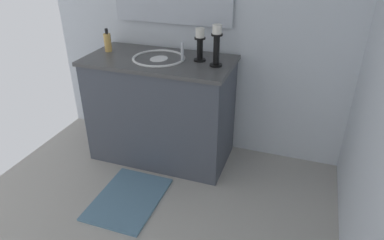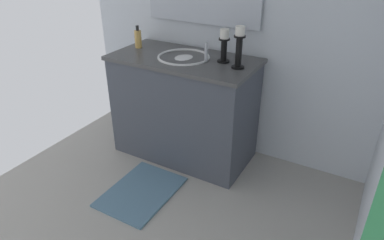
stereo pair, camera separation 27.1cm
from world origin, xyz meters
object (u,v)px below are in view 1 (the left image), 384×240
object	(u,v)px
vanity_cabinet	(161,109)
candle_holder_tall	(217,45)
candle_holder_short	(200,44)
sink_basin	(159,64)
bath_mat	(128,199)
soap_bottle	(108,42)

from	to	relation	value
vanity_cabinet	candle_holder_tall	distance (m)	0.73
candle_holder_short	vanity_cabinet	bearing A→B (deg)	-79.57
sink_basin	candle_holder_short	size ratio (longest dim) A/B	1.67
vanity_cabinet	sink_basin	xyz separation A→B (m)	(0.00, 0.00, 0.39)
vanity_cabinet	sink_basin	distance (m)	0.39
candle_holder_short	bath_mat	world-z (taller)	candle_holder_short
soap_bottle	vanity_cabinet	bearing A→B (deg)	85.28
sink_basin	soap_bottle	distance (m)	0.47
vanity_cabinet	candle_holder_short	distance (m)	0.63
soap_bottle	sink_basin	bearing A→B (deg)	85.29
candle_holder_tall	soap_bottle	xyz separation A→B (m)	(-0.05, -0.90, -0.08)
sink_basin	vanity_cabinet	bearing A→B (deg)	-90.00
bath_mat	vanity_cabinet	bearing A→B (deg)	-180.00
candle_holder_short	bath_mat	size ratio (longest dim) A/B	0.40
vanity_cabinet	candle_holder_tall	world-z (taller)	candle_holder_tall
candle_holder_tall	soap_bottle	world-z (taller)	candle_holder_tall
candle_holder_tall	candle_holder_short	bearing A→B (deg)	-115.09
vanity_cabinet	soap_bottle	distance (m)	0.68
vanity_cabinet	candle_holder_tall	bearing A→B (deg)	88.64
sink_basin	bath_mat	bearing A→B (deg)	-0.09
sink_basin	soap_bottle	xyz separation A→B (m)	(-0.04, -0.45, 0.11)
sink_basin	candle_holder_short	xyz separation A→B (m)	(-0.06, 0.30, 0.16)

